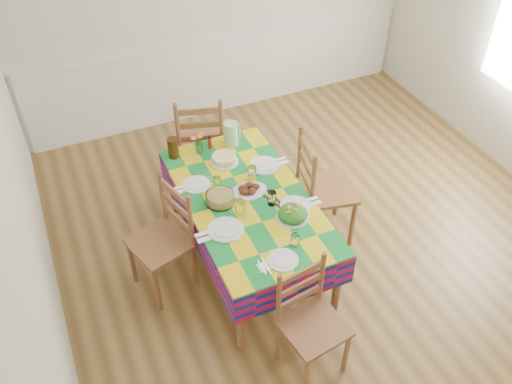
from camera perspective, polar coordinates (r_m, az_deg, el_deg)
room at (r=3.99m, az=9.18°, el=7.52°), size 4.58×5.08×2.78m
wainscot at (r=6.34m, az=-3.44°, el=12.51°), size 4.41×0.06×0.92m
dining_table at (r=4.32m, az=-0.94°, el=-1.37°), size 0.94×1.75×0.68m
setting_near_head at (r=3.83m, az=3.25°, el=-6.42°), size 0.36×0.24×0.11m
setting_left_near at (r=4.04m, az=-2.73°, el=-3.13°), size 0.49×0.29×0.13m
setting_left_far at (r=4.38m, az=-5.58°, el=0.84°), size 0.42×0.25×0.11m
setting_right_near at (r=4.19m, az=3.36°, el=-1.16°), size 0.46×0.27×0.12m
setting_right_far at (r=4.52m, az=0.50°, el=2.56°), size 0.48×0.28×0.12m
meat_platter at (r=4.31m, az=-0.78°, el=0.25°), size 0.30×0.22×0.06m
salad_platter at (r=4.09m, az=3.88°, el=-2.32°), size 0.25×0.25×0.11m
pasta_bowl at (r=4.22m, az=-3.78°, el=-0.65°), size 0.22×0.22×0.08m
cake at (r=4.61m, az=-3.38°, el=3.47°), size 0.24×0.24×0.07m
serving_utensils at (r=4.27m, az=1.54°, el=-0.54°), size 0.14×0.32×0.01m
flower_vase at (r=4.69m, az=-6.00°, el=4.91°), size 0.13×0.11×0.21m
hot_sauce at (r=4.75m, az=-4.89°, el=5.25°), size 0.03×0.03×0.14m
green_pitcher at (r=4.77m, az=-2.66°, el=6.14°), size 0.13×0.13×0.22m
tea_pitcher at (r=4.68m, az=-8.72°, el=4.62°), size 0.09×0.09×0.19m
name_card at (r=3.73m, az=4.43°, el=-8.63°), size 0.08×0.02×0.02m
chair_near at (r=3.78m, az=5.73°, el=-13.51°), size 0.46×0.45×0.92m
chair_far at (r=5.18m, az=-5.85°, el=5.33°), size 0.56×0.54×1.04m
chair_left at (r=4.27m, az=-9.61°, el=-4.99°), size 0.52×0.54×0.99m
chair_right at (r=4.63m, az=6.90°, el=0.24°), size 0.53×0.55×1.05m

